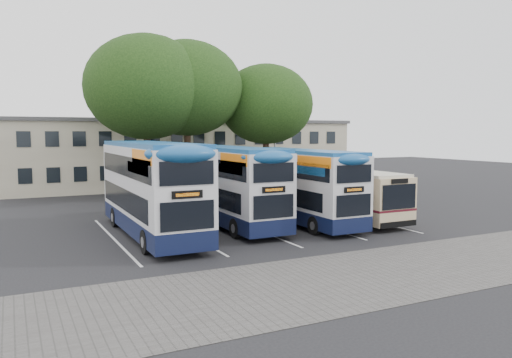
{
  "coord_description": "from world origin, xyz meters",
  "views": [
    {
      "loc": [
        -14.98,
        -18.65,
        4.99
      ],
      "look_at": [
        -3.29,
        5.0,
        2.53
      ],
      "focal_mm": 35.0,
      "sensor_mm": 36.0,
      "label": 1
    }
  ],
  "objects_px": {
    "tree_right": "(266,104)",
    "bus_dd_right": "(299,183)",
    "tree_left": "(146,87)",
    "bus_dd_mid": "(229,182)",
    "lamp_post": "(275,132)",
    "bus_dd_left": "(151,185)",
    "bus_single": "(341,190)",
    "tree_mid": "(187,88)"
  },
  "relations": [
    {
      "from": "tree_right",
      "to": "bus_dd_right",
      "type": "distance_m",
      "value": 14.47
    },
    {
      "from": "tree_left",
      "to": "bus_dd_mid",
      "type": "bearing_deg",
      "value": -82.17
    },
    {
      "from": "lamp_post",
      "to": "tree_right",
      "type": "relative_size",
      "value": 0.86
    },
    {
      "from": "lamp_post",
      "to": "tree_right",
      "type": "distance_m",
      "value": 3.86
    },
    {
      "from": "lamp_post",
      "to": "bus_dd_left",
      "type": "relative_size",
      "value": 0.83
    },
    {
      "from": "tree_right",
      "to": "bus_dd_mid",
      "type": "relative_size",
      "value": 1.04
    },
    {
      "from": "bus_dd_mid",
      "to": "bus_single",
      "type": "relative_size",
      "value": 1.06
    },
    {
      "from": "tree_mid",
      "to": "bus_dd_left",
      "type": "distance_m",
      "value": 15.23
    },
    {
      "from": "tree_mid",
      "to": "bus_dd_left",
      "type": "relative_size",
      "value": 1.09
    },
    {
      "from": "lamp_post",
      "to": "bus_dd_left",
      "type": "bearing_deg",
      "value": -134.93
    },
    {
      "from": "tree_right",
      "to": "tree_left",
      "type": "bearing_deg",
      "value": -178.07
    },
    {
      "from": "tree_left",
      "to": "tree_mid",
      "type": "relative_size",
      "value": 1.01
    },
    {
      "from": "tree_mid",
      "to": "bus_dd_mid",
      "type": "xyz_separation_m",
      "value": [
        -1.62,
        -11.72,
        -5.97
      ]
    },
    {
      "from": "tree_left",
      "to": "bus_dd_mid",
      "type": "xyz_separation_m",
      "value": [
        1.56,
        -11.32,
        -5.9
      ]
    },
    {
      "from": "tree_left",
      "to": "tree_right",
      "type": "relative_size",
      "value": 1.14
    },
    {
      "from": "bus_dd_right",
      "to": "tree_right",
      "type": "bearing_deg",
      "value": 70.3
    },
    {
      "from": "tree_mid",
      "to": "tree_right",
      "type": "height_order",
      "value": "tree_mid"
    },
    {
      "from": "tree_mid",
      "to": "bus_dd_right",
      "type": "height_order",
      "value": "tree_mid"
    },
    {
      "from": "bus_dd_mid",
      "to": "bus_single",
      "type": "distance_m",
      "value": 6.85
    },
    {
      "from": "tree_mid",
      "to": "bus_dd_mid",
      "type": "distance_m",
      "value": 13.25
    },
    {
      "from": "tree_mid",
      "to": "bus_dd_mid",
      "type": "relative_size",
      "value": 1.17
    },
    {
      "from": "tree_left",
      "to": "bus_single",
      "type": "height_order",
      "value": "tree_left"
    },
    {
      "from": "tree_left",
      "to": "bus_dd_mid",
      "type": "distance_m",
      "value": 12.86
    },
    {
      "from": "tree_left",
      "to": "bus_dd_left",
      "type": "distance_m",
      "value": 13.87
    },
    {
      "from": "lamp_post",
      "to": "bus_dd_right",
      "type": "relative_size",
      "value": 0.93
    },
    {
      "from": "tree_right",
      "to": "bus_single",
      "type": "xyz_separation_m",
      "value": [
        -1.55,
        -12.5,
        -5.65
      ]
    },
    {
      "from": "bus_dd_left",
      "to": "bus_single",
      "type": "relative_size",
      "value": 1.13
    },
    {
      "from": "lamp_post",
      "to": "tree_mid",
      "type": "relative_size",
      "value": 0.76
    },
    {
      "from": "tree_right",
      "to": "tree_mid",
      "type": "bearing_deg",
      "value": 179.45
    },
    {
      "from": "tree_right",
      "to": "bus_dd_mid",
      "type": "distance_m",
      "value": 15.14
    },
    {
      "from": "bus_dd_mid",
      "to": "bus_dd_right",
      "type": "height_order",
      "value": "bus_dd_mid"
    },
    {
      "from": "tree_mid",
      "to": "bus_dd_right",
      "type": "distance_m",
      "value": 14.35
    },
    {
      "from": "tree_left",
      "to": "bus_dd_right",
      "type": "relative_size",
      "value": 1.23
    },
    {
      "from": "lamp_post",
      "to": "bus_single",
      "type": "bearing_deg",
      "value": -103.95
    },
    {
      "from": "bus_dd_mid",
      "to": "bus_single",
      "type": "xyz_separation_m",
      "value": [
        6.76,
        -0.85,
        -0.71
      ]
    },
    {
      "from": "tree_right",
      "to": "bus_dd_left",
      "type": "distance_m",
      "value": 18.6
    },
    {
      "from": "tree_mid",
      "to": "tree_right",
      "type": "relative_size",
      "value": 1.13
    },
    {
      "from": "bus_dd_right",
      "to": "bus_single",
      "type": "height_order",
      "value": "bus_dd_right"
    },
    {
      "from": "tree_right",
      "to": "bus_single",
      "type": "bearing_deg",
      "value": -97.07
    },
    {
      "from": "tree_mid",
      "to": "bus_single",
      "type": "distance_m",
      "value": 15.13
    },
    {
      "from": "tree_left",
      "to": "bus_dd_right",
      "type": "bearing_deg",
      "value": -66.94
    },
    {
      "from": "bus_dd_right",
      "to": "bus_single",
      "type": "distance_m",
      "value": 3.1
    }
  ]
}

